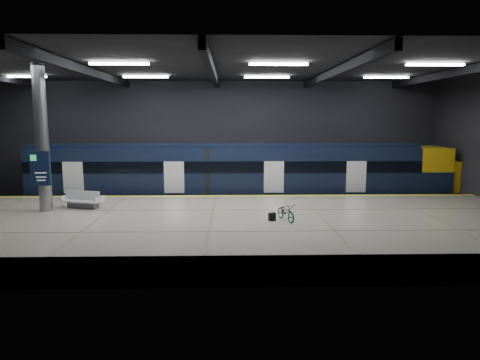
{
  "coord_description": "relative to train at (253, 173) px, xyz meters",
  "views": [
    {
      "loc": [
        0.83,
        -21.37,
        5.5
      ],
      "look_at": [
        1.38,
        1.5,
        2.2
      ],
      "focal_mm": 32.0,
      "sensor_mm": 36.0,
      "label": 1
    }
  ],
  "objects": [
    {
      "name": "ground",
      "position": [
        -2.28,
        -5.5,
        -2.06
      ],
      "size": [
        30.0,
        30.0,
        0.0
      ],
      "primitive_type": "plane",
      "color": "black",
      "rests_on": "ground"
    },
    {
      "name": "room_shell",
      "position": [
        -2.28,
        -5.49,
        3.66
      ],
      "size": [
        30.1,
        16.1,
        8.05
      ],
      "color": "black",
      "rests_on": "ground"
    },
    {
      "name": "platform",
      "position": [
        -2.28,
        -8.0,
        -1.51
      ],
      "size": [
        30.0,
        11.0,
        1.1
      ],
      "primitive_type": "cube",
      "color": "#BDB4A0",
      "rests_on": "ground"
    },
    {
      "name": "safety_strip",
      "position": [
        -2.28,
        -2.75,
        -0.95
      ],
      "size": [
        30.0,
        0.4,
        0.01
      ],
      "primitive_type": "cube",
      "color": "yellow",
      "rests_on": "platform"
    },
    {
      "name": "rails",
      "position": [
        -2.28,
        0.0,
        -1.98
      ],
      "size": [
        30.0,
        1.52,
        0.16
      ],
      "color": "gray",
      "rests_on": "ground"
    },
    {
      "name": "train",
      "position": [
        0.0,
        0.0,
        0.0
      ],
      "size": [
        29.4,
        2.84,
        3.79
      ],
      "color": "black",
      "rests_on": "ground"
    },
    {
      "name": "bench",
      "position": [
        -8.74,
        -5.88,
        -0.66
      ],
      "size": [
        2.09,
        1.31,
        0.86
      ],
      "rotation": [
        0.0,
        0.0,
        -0.28
      ],
      "color": "#595B60",
      "rests_on": "platform"
    },
    {
      "name": "bicycle",
      "position": [
        0.98,
        -8.78,
        -0.58
      ],
      "size": [
        0.98,
        1.53,
        0.76
      ],
      "primitive_type": "imported",
      "rotation": [
        0.0,
        0.0,
        0.36
      ],
      "color": "#99999E",
      "rests_on": "platform"
    },
    {
      "name": "pannier_bag",
      "position": [
        0.38,
        -8.78,
        -0.78
      ],
      "size": [
        0.34,
        0.27,
        0.35
      ],
      "primitive_type": "cube",
      "rotation": [
        0.0,
        0.0,
        0.34
      ],
      "color": "black",
      "rests_on": "platform"
    },
    {
      "name": "info_column",
      "position": [
        -10.28,
        -6.52,
        2.4
      ],
      "size": [
        0.9,
        0.78,
        6.9
      ],
      "color": "#9EA0A5",
      "rests_on": "platform"
    }
  ]
}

